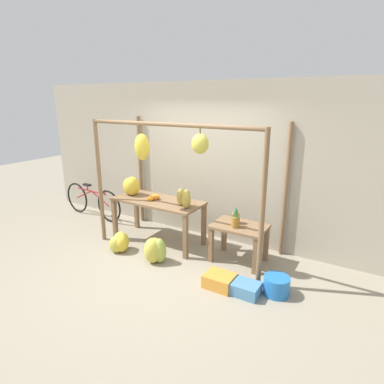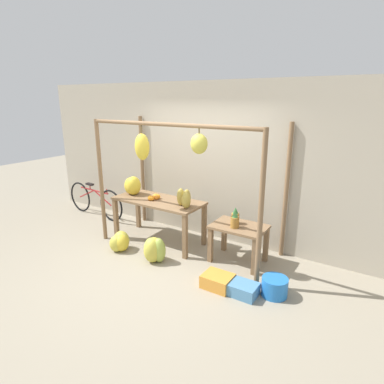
{
  "view_description": "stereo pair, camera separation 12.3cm",
  "coord_description": "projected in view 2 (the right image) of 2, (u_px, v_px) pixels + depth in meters",
  "views": [
    {
      "loc": [
        2.71,
        -3.47,
        2.5
      ],
      "look_at": [
        0.14,
        0.82,
        1.04
      ],
      "focal_mm": 30.0,
      "sensor_mm": 36.0,
      "label": 1
    },
    {
      "loc": [
        2.82,
        -3.4,
        2.5
      ],
      "look_at": [
        0.14,
        0.82,
        1.04
      ],
      "focal_mm": 30.0,
      "sensor_mm": 36.0,
      "label": 2
    }
  ],
  "objects": [
    {
      "name": "banana_pile_on_table",
      "position": [
        132.0,
        186.0,
        5.9
      ],
      "size": [
        0.4,
        0.37,
        0.35
      ],
      "color": "gold",
      "rests_on": "display_table_main"
    },
    {
      "name": "parked_bicycle",
      "position": [
        95.0,
        200.0,
        7.02
      ],
      "size": [
        1.75,
        0.15,
        0.72
      ],
      "color": "black",
      "rests_on": "ground_plane"
    },
    {
      "name": "fruit_crate_white",
      "position": [
        218.0,
        281.0,
        4.4
      ],
      "size": [
        0.4,
        0.33,
        0.18
      ],
      "color": "orange",
      "rests_on": "ground_plane"
    },
    {
      "name": "banana_pile_ground_left",
      "position": [
        120.0,
        242.0,
        5.46
      ],
      "size": [
        0.39,
        0.4,
        0.33
      ],
      "color": "gold",
      "rests_on": "ground_plane"
    },
    {
      "name": "orange_pile",
      "position": [
        154.0,
        197.0,
        5.63
      ],
      "size": [
        0.14,
        0.25,
        0.09
      ],
      "color": "orange",
      "rests_on": "display_table_main"
    },
    {
      "name": "banana_pile_ground_right",
      "position": [
        154.0,
        250.0,
        5.07
      ],
      "size": [
        0.44,
        0.41,
        0.41
      ],
      "color": "#9EB247",
      "rests_on": "ground_plane"
    },
    {
      "name": "display_table_side",
      "position": [
        239.0,
        233.0,
        4.99
      ],
      "size": [
        0.84,
        0.58,
        0.61
      ],
      "color": "brown",
      "rests_on": "ground_plane"
    },
    {
      "name": "stall_awning",
      "position": [
        177.0,
        164.0,
        5.01
      ],
      "size": [
        3.03,
        1.25,
        2.17
      ],
      "color": "brown",
      "rests_on": "ground_plane"
    },
    {
      "name": "ground_plane",
      "position": [
        156.0,
        268.0,
        4.91
      ],
      "size": [
        20.0,
        20.0,
        0.0
      ],
      "primitive_type": "plane",
      "color": "gray"
    },
    {
      "name": "pineapple_cluster",
      "position": [
        235.0,
        218.0,
        4.92
      ],
      "size": [
        0.19,
        0.28,
        0.29
      ],
      "color": "#A3702D",
      "rests_on": "display_table_side"
    },
    {
      "name": "display_table_main",
      "position": [
        158.0,
        206.0,
        5.67
      ],
      "size": [
        1.63,
        0.7,
        0.79
      ],
      "color": "brown",
      "rests_on": "ground_plane"
    },
    {
      "name": "fruit_crate_purple",
      "position": [
        244.0,
        289.0,
        4.22
      ],
      "size": [
        0.36,
        0.3,
        0.17
      ],
      "color": "#4C84B2",
      "rests_on": "ground_plane"
    },
    {
      "name": "papaya_pile",
      "position": [
        185.0,
        199.0,
        5.22
      ],
      "size": [
        0.34,
        0.28,
        0.3
      ],
      "color": "#B2993D",
      "rests_on": "display_table_main"
    },
    {
      "name": "shop_wall_back",
      "position": [
        208.0,
        162.0,
        5.78
      ],
      "size": [
        8.0,
        0.08,
        2.8
      ],
      "color": "#B2A893",
      "rests_on": "ground_plane"
    },
    {
      "name": "blue_bucket",
      "position": [
        275.0,
        287.0,
        4.2
      ],
      "size": [
        0.34,
        0.34,
        0.25
      ],
      "color": "blue",
      "rests_on": "ground_plane"
    }
  ]
}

